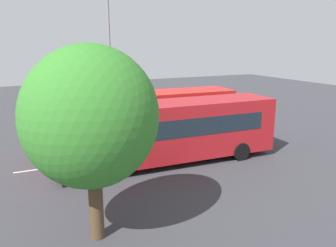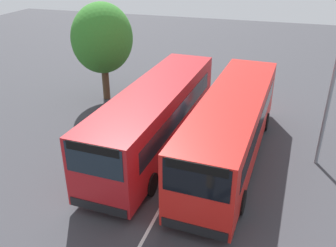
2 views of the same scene
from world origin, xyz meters
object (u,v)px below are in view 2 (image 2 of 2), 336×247
Objects in this scene: bus_far_left at (156,115)px; street_lamp at (332,53)px; bus_center_left at (232,126)px; depot_tree at (102,38)px.

street_lamp is (-0.76, 7.16, 3.38)m from bus_far_left.
street_lamp is at bearing 98.56° from bus_far_left.
bus_far_left is 1.00× the size of bus_center_left.
bus_center_left is at bearing 91.54° from bus_far_left.
bus_far_left is 1.29× the size of street_lamp.
depot_tree reaches higher than bus_far_left.
bus_far_left is 7.51m from depot_tree.
bus_far_left is at bearing 45.72° from depot_tree.
street_lamp is at bearing 70.90° from depot_tree.
street_lamp is 13.08m from depot_tree.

